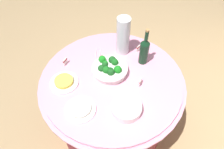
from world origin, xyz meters
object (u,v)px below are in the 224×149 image
(plate_stack, at_px, (126,108))
(decorative_fruit_vase, at_px, (123,37))
(serving_tongs, at_px, (98,54))
(label_placard_mid, at_px, (140,82))
(broccoli_bowl, at_px, (110,69))
(food_plate_rice, at_px, (80,109))
(label_placard_rear, at_px, (138,48))
(label_placard_front, at_px, (65,61))
(food_plate_fried_egg, at_px, (64,82))
(wine_bottle, at_px, (144,50))

(plate_stack, xyz_separation_m, decorative_fruit_vase, (-0.54, -0.23, 0.13))
(serving_tongs, height_order, label_placard_mid, label_placard_mid)
(broccoli_bowl, height_order, serving_tongs, broccoli_bowl)
(food_plate_rice, height_order, label_placard_mid, label_placard_mid)
(label_placard_rear, bearing_deg, label_placard_front, -53.77)
(serving_tongs, bearing_deg, label_placard_rear, 120.38)
(broccoli_bowl, relative_size, label_placard_mid, 5.09)
(food_plate_rice, xyz_separation_m, label_placard_front, (-0.34, -0.31, 0.02))
(serving_tongs, distance_m, label_placard_mid, 0.46)
(label_placard_mid, bearing_deg, label_placard_rear, -160.45)
(label_placard_rear, bearing_deg, food_plate_fried_egg, -37.21)
(plate_stack, relative_size, label_placard_rear, 3.82)
(label_placard_front, distance_m, label_placard_rear, 0.63)
(decorative_fruit_vase, relative_size, serving_tongs, 2.05)
(broccoli_bowl, bearing_deg, wine_bottle, 135.71)
(plate_stack, relative_size, food_plate_fried_egg, 0.95)
(food_plate_fried_egg, relative_size, label_placard_front, 4.00)
(food_plate_fried_egg, bearing_deg, wine_bottle, 131.81)
(decorative_fruit_vase, xyz_separation_m, label_placard_front, (0.31, -0.38, -0.13))
(food_plate_rice, xyz_separation_m, label_placard_rear, (-0.72, 0.20, 0.02))
(label_placard_front, xyz_separation_m, label_placard_rear, (-0.37, 0.51, 0.00))
(broccoli_bowl, distance_m, label_placard_mid, 0.26)
(wine_bottle, distance_m, label_placard_mid, 0.26)
(decorative_fruit_vase, relative_size, label_placard_mid, 6.18)
(decorative_fruit_vase, distance_m, label_placard_front, 0.51)
(plate_stack, xyz_separation_m, food_plate_fried_egg, (-0.05, -0.52, -0.02))
(broccoli_bowl, distance_m, label_placard_front, 0.38)
(decorative_fruit_vase, bearing_deg, plate_stack, 22.81)
(food_plate_fried_egg, relative_size, food_plate_rice, 1.00)
(plate_stack, bearing_deg, serving_tongs, -136.07)
(label_placard_front, bearing_deg, wine_bottle, 114.14)
(serving_tongs, relative_size, food_plate_fried_egg, 0.75)
(label_placard_front, height_order, label_placard_rear, same)
(wine_bottle, relative_size, label_placard_rear, 6.11)
(broccoli_bowl, distance_m, serving_tongs, 0.23)
(broccoli_bowl, height_order, plate_stack, broccoli_bowl)
(food_plate_rice, height_order, label_placard_front, label_placard_front)
(serving_tongs, bearing_deg, label_placard_mid, 68.62)
(label_placard_mid, bearing_deg, broccoli_bowl, -94.56)
(broccoli_bowl, height_order, food_plate_rice, broccoli_bowl)
(wine_bottle, bearing_deg, label_placard_mid, 12.01)
(label_placard_front, distance_m, label_placard_mid, 0.63)
(broccoli_bowl, distance_m, plate_stack, 0.36)
(plate_stack, distance_m, serving_tongs, 0.59)
(label_placard_front, bearing_deg, label_placard_mid, 92.36)
(decorative_fruit_vase, bearing_deg, serving_tongs, -55.96)
(wine_bottle, height_order, food_plate_rice, wine_bottle)
(broccoli_bowl, relative_size, label_placard_rear, 5.09)
(plate_stack, bearing_deg, label_placard_front, -110.57)
(food_plate_fried_egg, bearing_deg, label_placard_rear, 142.79)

